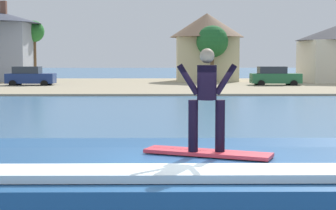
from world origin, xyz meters
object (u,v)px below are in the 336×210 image
(car_near_shore, at_px, (30,76))
(tree_tall_bare, at_px, (34,34))
(surfer, at_px, (207,94))
(car_far_shore, at_px, (275,76))
(wave_crest, at_px, (171,186))
(surfboard, at_px, (207,153))
(tree_short_bushy, at_px, (212,42))
(house_small_cottage, at_px, (207,42))

(car_near_shore, distance_m, tree_tall_bare, 11.58)
(surfer, xyz_separation_m, car_far_shore, (9.62, 41.56, -1.19))
(wave_crest, distance_m, car_far_shore, 42.43)
(car_near_shore, bearing_deg, wave_crest, -73.39)
(surfer, xyz_separation_m, tree_tall_bare, (-14.94, 52.22, 3.11))
(surfboard, xyz_separation_m, tree_tall_bare, (-14.96, 52.17, 4.09))
(wave_crest, bearing_deg, surfer, -33.22)
(car_far_shore, height_order, tree_tall_bare, tree_tall_bare)
(surfboard, distance_m, tree_short_bushy, 47.30)
(surfboard, height_order, house_small_cottage, house_small_cottage)
(wave_crest, distance_m, surfboard, 0.93)
(car_far_shore, xyz_separation_m, tree_tall_bare, (-24.56, 10.66, 4.30))
(car_near_shore, xyz_separation_m, tree_short_bushy, (17.23, 5.39, 3.31))
(wave_crest, xyz_separation_m, car_near_shore, (-12.31, 41.29, 0.42))
(tree_short_bushy, bearing_deg, wave_crest, -96.02)
(surfer, height_order, car_near_shore, surfer)
(car_near_shore, xyz_separation_m, car_far_shore, (22.51, -0.10, -0.00))
(car_near_shore, distance_m, tree_short_bushy, 18.36)
(wave_crest, distance_m, house_small_cottage, 50.01)
(surfer, distance_m, tree_tall_bare, 54.41)
(surfboard, xyz_separation_m, house_small_cottage, (4.00, 49.97, 3.21))
(house_small_cottage, distance_m, tree_tall_bare, 19.11)
(house_small_cottage, bearing_deg, tree_tall_bare, 173.38)
(surfer, bearing_deg, house_small_cottage, 85.40)
(house_small_cottage, bearing_deg, car_far_shore, -56.52)
(surfer, bearing_deg, surfboard, 68.91)
(car_near_shore, height_order, tree_tall_bare, tree_tall_bare)
(house_small_cottage, xyz_separation_m, tree_short_bushy, (0.32, -2.97, -0.11))
(wave_crest, distance_m, surfer, 1.75)
(surfboard, distance_m, car_near_shore, 43.57)
(car_near_shore, relative_size, tree_tall_bare, 0.65)
(surfboard, height_order, car_far_shore, car_far_shore)
(wave_crest, bearing_deg, house_small_cottage, 84.71)
(surfer, relative_size, car_far_shore, 0.37)
(tree_tall_bare, bearing_deg, tree_short_bushy, -15.01)
(surfer, height_order, tree_short_bushy, tree_short_bushy)
(car_near_shore, relative_size, car_far_shore, 0.95)
(house_small_cottage, bearing_deg, surfer, -94.60)
(car_far_shore, bearing_deg, surfer, -103.03)
(surfer, xyz_separation_m, car_near_shore, (-12.89, 41.67, -1.19))
(surfboard, height_order, tree_short_bushy, tree_short_bushy)
(surfer, bearing_deg, wave_crest, 146.78)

